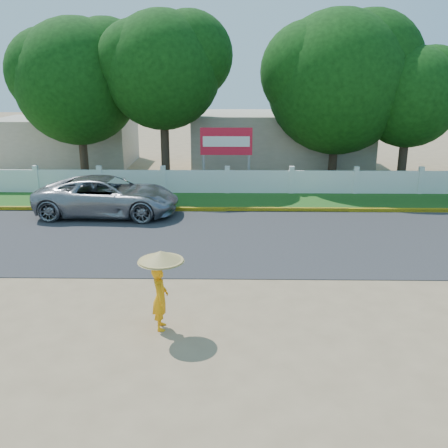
% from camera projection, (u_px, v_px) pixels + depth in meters
% --- Properties ---
extents(ground, '(120.00, 120.00, 0.00)m').
position_uv_depth(ground, '(223.00, 295.00, 12.82)').
color(ground, '#9E8460').
rests_on(ground, ground).
extents(road, '(60.00, 7.00, 0.02)m').
position_uv_depth(road, '(225.00, 239.00, 17.12)').
color(road, '#38383A').
rests_on(road, ground).
extents(grass_verge, '(60.00, 3.50, 0.03)m').
position_uv_depth(grass_verge, '(227.00, 201.00, 22.14)').
color(grass_verge, '#2D601E').
rests_on(grass_verge, ground).
extents(curb, '(40.00, 0.18, 0.16)m').
position_uv_depth(curb, '(226.00, 209.00, 20.50)').
color(curb, yellow).
rests_on(curb, ground).
extents(fence, '(40.00, 0.10, 1.10)m').
position_uv_depth(fence, '(227.00, 182.00, 23.37)').
color(fence, silver).
rests_on(fence, ground).
extents(building_near, '(10.00, 6.00, 3.20)m').
position_uv_depth(building_near, '(279.00, 140.00, 29.52)').
color(building_near, '#B7AD99').
rests_on(building_near, ground).
extents(building_far, '(8.00, 5.00, 2.80)m').
position_uv_depth(building_far, '(67.00, 141.00, 30.74)').
color(building_far, '#B7AD99').
rests_on(building_far, ground).
extents(vehicle, '(5.67, 2.76, 1.55)m').
position_uv_depth(vehicle, '(108.00, 196.00, 19.77)').
color(vehicle, gray).
rests_on(vehicle, ground).
extents(monk_with_parasol, '(1.01, 1.01, 1.84)m').
position_uv_depth(monk_with_parasol, '(160.00, 278.00, 10.83)').
color(monk_with_parasol, orange).
rests_on(monk_with_parasol, ground).
extents(billboard, '(2.50, 0.13, 2.95)m').
position_uv_depth(billboard, '(226.00, 145.00, 23.96)').
color(billboard, gray).
rests_on(billboard, ground).
extents(tree_row, '(30.20, 7.56, 9.50)m').
position_uv_depth(tree_row, '(312.00, 76.00, 24.97)').
color(tree_row, '#473828').
rests_on(tree_row, ground).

